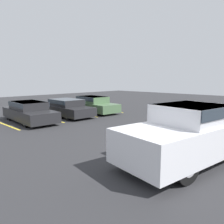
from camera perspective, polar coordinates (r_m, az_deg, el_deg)
name	(u,v)px	position (r m, az deg, el deg)	size (l,w,h in m)	color
ground_plane	(174,155)	(8.15, 15.94, -10.86)	(60.00, 60.00, 0.00)	#2D2D30
stall_stripe_a	(5,125)	(14.34, -26.15, -2.97)	(0.12, 4.10, 0.01)	yellow
stall_stripe_b	(47,118)	(15.45, -16.53, -1.64)	(0.12, 4.10, 0.01)	yellow
stall_stripe_c	(80,114)	(16.95, -8.41, -0.48)	(0.12, 4.10, 0.01)	yellow
stall_stripe_d	(105,110)	(18.73, -1.73, 0.49)	(0.12, 4.10, 0.01)	yellow
pickup_truck	(196,132)	(7.79, 21.12, -4.82)	(6.13, 2.95, 1.87)	silver
parked_sedan_a	(29,111)	(14.59, -20.83, 0.22)	(2.11, 4.88, 1.27)	#232326
parked_sedan_b	(67,107)	(15.97, -11.71, 1.23)	(1.99, 4.55, 1.23)	#232326
parked_sedan_c	(93,104)	(17.64, -5.00, 2.14)	(2.20, 4.89, 1.27)	#4C6B47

